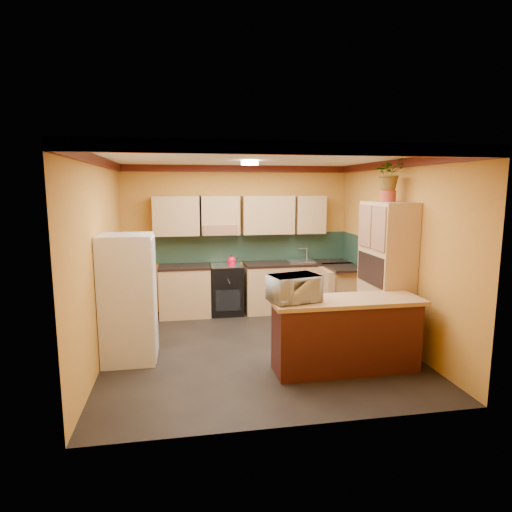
{
  "coord_description": "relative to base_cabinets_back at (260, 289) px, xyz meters",
  "views": [
    {
      "loc": [
        -1.03,
        -5.82,
        2.29
      ],
      "look_at": [
        0.07,
        0.45,
        1.28
      ],
      "focal_mm": 30.0,
      "sensor_mm": 36.0,
      "label": 1
    }
  ],
  "objects": [
    {
      "name": "room_shell",
      "position": [
        -0.35,
        -1.52,
        1.65
      ],
      "size": [
        4.24,
        4.24,
        2.72
      ],
      "color": "black",
      "rests_on": "ground"
    },
    {
      "name": "base_cabinets_back",
      "position": [
        0.0,
        0.0,
        0.0
      ],
      "size": [
        3.65,
        0.6,
        0.88
      ],
      "primitive_type": "cube",
      "color": "tan",
      "rests_on": "ground"
    },
    {
      "name": "countertop_back",
      "position": [
        0.0,
        -0.0,
        0.46
      ],
      "size": [
        3.65,
        0.62,
        0.04
      ],
      "primitive_type": "cube",
      "color": "black",
      "rests_on": "base_cabinets_back"
    },
    {
      "name": "stove",
      "position": [
        -0.62,
        -0.0,
        0.02
      ],
      "size": [
        0.58,
        0.58,
        0.91
      ],
      "primitive_type": "cube",
      "color": "black",
      "rests_on": "ground"
    },
    {
      "name": "kettle",
      "position": [
        -0.52,
        -0.05,
        0.56
      ],
      "size": [
        0.19,
        0.19,
        0.18
      ],
      "primitive_type": null,
      "rotation": [
        0.0,
        0.0,
        0.1
      ],
      "color": "red",
      "rests_on": "stove"
    },
    {
      "name": "sink",
      "position": [
        0.78,
        0.0,
        0.5
      ],
      "size": [
        0.48,
        0.4,
        0.03
      ],
      "primitive_type": "cube",
      "color": "silver",
      "rests_on": "countertop_back"
    },
    {
      "name": "base_cabinets_right",
      "position": [
        1.43,
        -0.57,
        0.0
      ],
      "size": [
        0.6,
        0.8,
        0.88
      ],
      "primitive_type": "cube",
      "color": "tan",
      "rests_on": "ground"
    },
    {
      "name": "countertop_right",
      "position": [
        1.43,
        -0.57,
        0.46
      ],
      "size": [
        0.62,
        0.8,
        0.04
      ],
      "primitive_type": "cube",
      "color": "black",
      "rests_on": "base_cabinets_right"
    },
    {
      "name": "fridge",
      "position": [
        -2.12,
        -1.93,
        0.41
      ],
      "size": [
        0.68,
        0.66,
        1.7
      ],
      "primitive_type": "cube",
      "color": "white",
      "rests_on": "ground"
    },
    {
      "name": "pantry",
      "position": [
        1.48,
        -2.01,
        0.61
      ],
      "size": [
        0.48,
        0.9,
        2.1
      ],
      "primitive_type": "cube",
      "color": "tan",
      "rests_on": "ground"
    },
    {
      "name": "fern_pot",
      "position": [
        1.48,
        -1.96,
        1.74
      ],
      "size": [
        0.22,
        0.22,
        0.16
      ],
      "primitive_type": "cylinder",
      "color": "#9F3826",
      "rests_on": "pantry"
    },
    {
      "name": "fern",
      "position": [
        1.48,
        -1.96,
        2.06
      ],
      "size": [
        0.54,
        0.51,
        0.48
      ],
      "primitive_type": "imported",
      "rotation": [
        0.0,
        0.0,
        0.42
      ],
      "color": "tan",
      "rests_on": "fern_pot"
    },
    {
      "name": "breakfast_bar",
      "position": [
        0.6,
        -2.73,
        0.0
      ],
      "size": [
        1.8,
        0.55,
        0.88
      ],
      "primitive_type": "cube",
      "color": "#431D0F",
      "rests_on": "ground"
    },
    {
      "name": "bar_top",
      "position": [
        0.6,
        -2.73,
        0.47
      ],
      "size": [
        1.9,
        0.65,
        0.05
      ],
      "primitive_type": "cube",
      "color": "tan",
      "rests_on": "breakfast_bar"
    },
    {
      "name": "microwave",
      "position": [
        -0.08,
        -2.73,
        0.65
      ],
      "size": [
        0.67,
        0.53,
        0.32
      ],
      "primitive_type": "imported",
      "rotation": [
        0.0,
        0.0,
        0.25
      ],
      "color": "white",
      "rests_on": "bar_top"
    }
  ]
}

